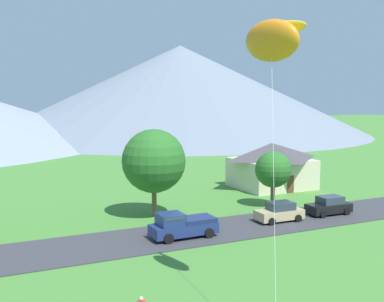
# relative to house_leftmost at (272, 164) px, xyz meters

# --- Properties ---
(road_strip) EXTENTS (160.00, 6.70, 0.08)m
(road_strip) POSITION_rel_house_leftmost_xyz_m (-20.78, -13.41, -2.74)
(road_strip) COLOR #38383D
(road_strip) RESTS_ON ground
(mountain_far_west_ridge) EXTENTS (107.14, 107.14, 24.62)m
(mountain_far_west_ridge) POSITION_rel_house_leftmost_xyz_m (27.50, 97.54, 9.53)
(mountain_far_west_ridge) COLOR gray
(mountain_far_west_ridge) RESTS_ON ground
(mountain_far_east_ridge) EXTENTS (107.02, 107.02, 25.26)m
(mountain_far_east_ridge) POSITION_rel_house_leftmost_xyz_m (23.68, 80.36, 9.85)
(mountain_far_east_ridge) COLOR slate
(mountain_far_east_ridge) RESTS_ON ground
(house_leftmost) EXTENTS (9.14, 8.07, 5.37)m
(house_leftmost) POSITION_rel_house_leftmost_xyz_m (0.00, 0.00, 0.00)
(house_leftmost) COLOR beige
(house_leftmost) RESTS_ON ground
(tree_near_left) EXTENTS (5.80, 5.80, 8.01)m
(tree_near_left) POSITION_rel_house_leftmost_xyz_m (-17.65, -6.90, 2.32)
(tree_near_left) COLOR brown
(tree_near_left) RESTS_ON ground
(tree_left_of_center) EXTENTS (3.60, 3.60, 5.52)m
(tree_left_of_center) POSITION_rel_house_leftmost_xyz_m (-5.60, -8.30, 0.92)
(tree_left_of_center) COLOR brown
(tree_left_of_center) RESTS_ON ground
(parked_car_tan_west_end) EXTENTS (4.25, 2.17, 1.68)m
(parked_car_tan_west_end) POSITION_rel_house_leftmost_xyz_m (-8.43, -13.40, -1.92)
(parked_car_tan_west_end) COLOR tan
(parked_car_tan_west_end) RESTS_ON road_strip
(parked_car_black_mid_west) EXTENTS (4.25, 2.17, 1.68)m
(parked_car_black_mid_west) POSITION_rel_house_leftmost_xyz_m (-2.88, -13.38, -1.92)
(parked_car_black_mid_west) COLOR black
(parked_car_black_mid_west) RESTS_ON road_strip
(pickup_truck_navy_west_side) EXTENTS (5.22, 2.36, 1.99)m
(pickup_truck_navy_west_side) POSITION_rel_house_leftmost_xyz_m (-18.14, -14.19, -1.72)
(pickup_truck_navy_west_side) COLOR navy
(pickup_truck_navy_west_side) RESTS_ON road_strip
(kite_flyer_with_kite) EXTENTS (4.10, 6.73, 14.80)m
(kite_flyer_with_kite) POSITION_rel_house_leftmost_xyz_m (-18.99, -27.02, 10.78)
(kite_flyer_with_kite) COLOR navy
(kite_flyer_with_kite) RESTS_ON ground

